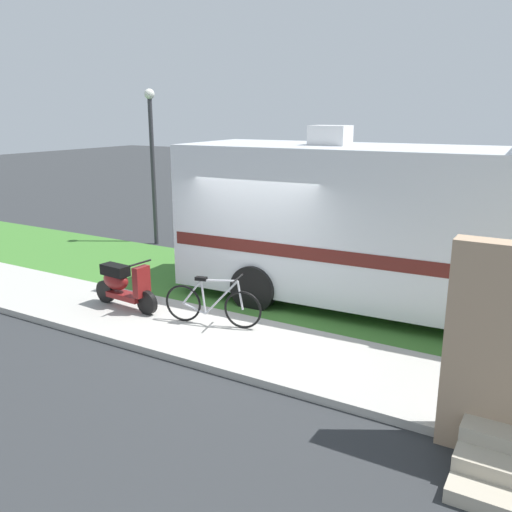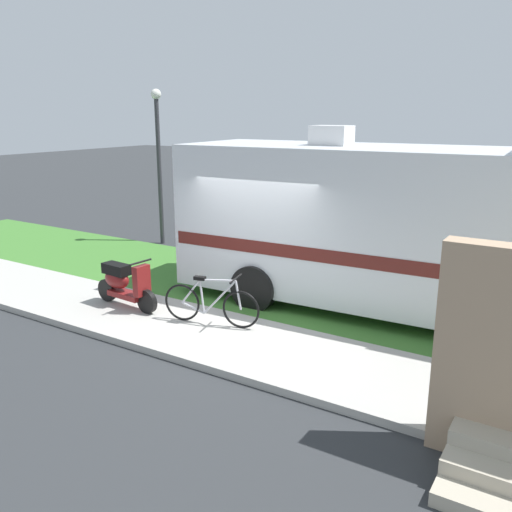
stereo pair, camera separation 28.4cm
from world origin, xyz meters
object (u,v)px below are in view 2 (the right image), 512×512
at_px(scooter, 124,283).
at_px(pickup_truck_far, 334,195).
at_px(bicycle, 211,304).
at_px(street_lamp_post, 159,152).
at_px(motorhome_rv, 395,224).
at_px(pickup_truck_near, 306,211).

bearing_deg(scooter, pickup_truck_far, 91.86).
distance_m(bicycle, pickup_truck_far, 10.42).
height_order(pickup_truck_far, street_lamp_post, street_lamp_post).
bearing_deg(motorhome_rv, bicycle, -132.64).
bearing_deg(street_lamp_post, scooter, -55.70).
bearing_deg(scooter, bicycle, 4.13).
height_order(motorhome_rv, pickup_truck_far, motorhome_rv).
relative_size(motorhome_rv, bicycle, 4.65).
bearing_deg(pickup_truck_near, bicycle, -76.74).
relative_size(scooter, pickup_truck_near, 0.29).
distance_m(pickup_truck_near, street_lamp_post, 4.47).
distance_m(scooter, street_lamp_post, 5.95).
bearing_deg(motorhome_rv, pickup_truck_far, 121.07).
distance_m(bicycle, street_lamp_post, 7.10).
xyz_separation_m(motorhome_rv, pickup_truck_near, (-3.91, 4.16, -0.77)).
xyz_separation_m(motorhome_rv, street_lamp_post, (-7.42, 1.95, 0.90)).
height_order(motorhome_rv, bicycle, motorhome_rv).
bearing_deg(bicycle, motorhome_rv, 47.36).
relative_size(motorhome_rv, street_lamp_post, 1.87).
bearing_deg(street_lamp_post, pickup_truck_far, 63.63).
height_order(pickup_truck_near, street_lamp_post, street_lamp_post).
bearing_deg(pickup_truck_near, motorhome_rv, -46.76).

